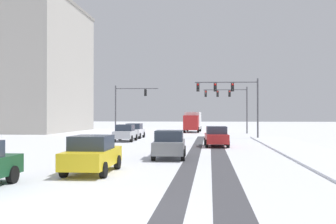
{
  "coord_description": "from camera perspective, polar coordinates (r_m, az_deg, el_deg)",
  "views": [
    {
      "loc": [
        3.69,
        -9.7,
        2.47
      ],
      "look_at": [
        0.0,
        23.98,
        2.8
      ],
      "focal_mm": 40.84,
      "sensor_mm": 36.0,
      "label": 1
    }
  ],
  "objects": [
    {
      "name": "car_red_third",
      "position": [
        30.83,
        7.22,
        -3.63
      ],
      "size": [
        2.0,
        4.18,
        1.62
      ],
      "color": "red",
      "rests_on": "ground"
    },
    {
      "name": "traffic_signal_near_right",
      "position": [
        41.91,
        9.56,
        2.66
      ],
      "size": [
        6.85,
        0.73,
        6.5
      ],
      "color": "#47474C",
      "rests_on": "ground"
    },
    {
      "name": "traffic_signal_far_right",
      "position": [
        53.95,
        9.15,
        1.92
      ],
      "size": [
        6.11,
        0.61,
        6.5
      ],
      "color": "#47474C",
      "rests_on": "ground"
    },
    {
      "name": "office_building_far_left_block",
      "position": [
        66.2,
        -22.94,
        6.08
      ],
      "size": [
        22.5,
        20.32,
        20.12
      ],
      "color": "#B2ADA3",
      "rests_on": "ground"
    },
    {
      "name": "sidewalk_kerb_right",
      "position": [
        26.07,
        20.89,
        -5.83
      ],
      "size": [
        4.0,
        37.68,
        0.12
      ],
      "primitive_type": "cube",
      "color": "white",
      "rests_on": "ground"
    },
    {
      "name": "car_yellow_cab_fifth",
      "position": [
        16.83,
        -11.22,
        -6.19
      ],
      "size": [
        1.91,
        4.14,
        1.62
      ],
      "color": "yellow",
      "rests_on": "ground"
    },
    {
      "name": "ground_plane",
      "position": [
        10.67,
        -14.59,
        -13.93
      ],
      "size": [
        300.0,
        300.0,
        0.0
      ],
      "primitive_type": "plane",
      "color": "silver"
    },
    {
      "name": "box_truck_delivery",
      "position": [
        57.75,
        3.69,
        -1.39
      ],
      "size": [
        2.5,
        7.47,
        3.02
      ],
      "color": "red",
      "rests_on": "ground"
    },
    {
      "name": "car_silver_second",
      "position": [
        37.04,
        -6.38,
        -3.11
      ],
      "size": [
        1.91,
        4.14,
        1.62
      ],
      "color": "#B7BABF",
      "rests_on": "ground"
    },
    {
      "name": "wheel_track_left_lane",
      "position": [
        26.96,
        4.07,
        -5.8
      ],
      "size": [
        0.81,
        37.68,
        0.01
      ],
      "primitive_type": "cube",
      "color": "#424247",
      "rests_on": "ground"
    },
    {
      "name": "car_grey_fourth",
      "position": [
        22.17,
        0.21,
        -4.84
      ],
      "size": [
        1.97,
        4.17,
        1.62
      ],
      "color": "slate",
      "rests_on": "ground"
    },
    {
      "name": "wheel_track_right_lane",
      "position": [
        26.95,
        7.53,
        -5.8
      ],
      "size": [
        1.04,
        37.68,
        0.01
      ],
      "primitive_type": "cube",
      "color": "#424247",
      "rests_on": "ground"
    },
    {
      "name": "traffic_signal_far_left",
      "position": [
        51.3,
        -6.09,
        1.62
      ],
      "size": [
        5.81,
        0.64,
        6.5
      ],
      "color": "#47474C",
      "rests_on": "ground"
    },
    {
      "name": "car_white_lead",
      "position": [
        42.1,
        -5.04,
        -2.81
      ],
      "size": [
        1.84,
        4.1,
        1.62
      ],
      "color": "silver",
      "rests_on": "ground"
    }
  ]
}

